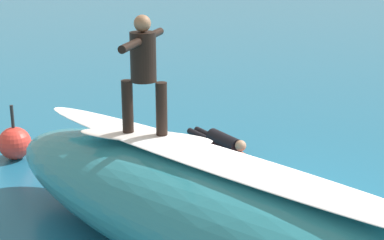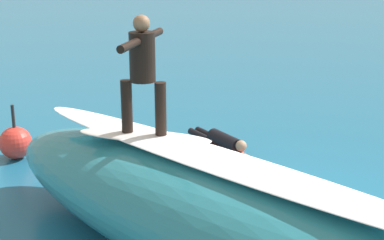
{
  "view_description": "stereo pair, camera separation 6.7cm",
  "coord_description": "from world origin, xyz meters",
  "views": [
    {
      "loc": [
        -2.89,
        7.83,
        4.12
      ],
      "look_at": [
        1.82,
        -0.47,
        1.21
      ],
      "focal_mm": 55.64,
      "sensor_mm": 36.0,
      "label": 1
    },
    {
      "loc": [
        -2.95,
        7.8,
        4.12
      ],
      "look_at": [
        1.82,
        -0.47,
        1.21
      ],
      "focal_mm": 55.64,
      "sensor_mm": 36.0,
      "label": 2
    }
  ],
  "objects": [
    {
      "name": "surfer_paddling",
      "position": [
        2.23,
        -2.36,
        0.22
      ],
      "size": [
        1.68,
        1.04,
        0.32
      ],
      "rotation": [
        0.0,
        0.0,
        2.66
      ],
      "color": "black",
      "rests_on": "surfboard_paddling"
    },
    {
      "name": "buoy_marker",
      "position": [
        5.49,
        0.05,
        0.32
      ],
      "size": [
        0.64,
        0.64,
        1.08
      ],
      "color": "red",
      "rests_on": "ground_plane"
    },
    {
      "name": "surfer_riding",
      "position": [
        1.53,
        1.36,
        2.49
      ],
      "size": [
        0.63,
        1.52,
        1.63
      ],
      "rotation": [
        0.0,
        0.0,
        0.26
      ],
      "color": "black",
      "rests_on": "surfboard_riding"
    },
    {
      "name": "surfboard_riding",
      "position": [
        1.53,
        1.36,
        1.5
      ],
      "size": [
        2.0,
        0.99,
        0.09
      ],
      "primitive_type": "ellipsoid",
      "rotation": [
        0.0,
        0.0,
        0.26
      ],
      "color": "silver",
      "rests_on": "wave_crest"
    },
    {
      "name": "ground_plane",
      "position": [
        0.0,
        0.0,
        0.0
      ],
      "size": [
        120.0,
        120.0,
        0.0
      ],
      "primitive_type": "plane",
      "color": "#196084"
    },
    {
      "name": "surfboard_paddling",
      "position": [
        2.11,
        -2.29,
        0.04
      ],
      "size": [
        2.35,
        1.56,
        0.08
      ],
      "primitive_type": "ellipsoid",
      "rotation": [
        0.0,
        0.0,
        2.66
      ],
      "color": "#E0563D",
      "rests_on": "ground_plane"
    },
    {
      "name": "wave_foam_lip",
      "position": [
        0.16,
        1.69,
        1.5
      ],
      "size": [
        7.12,
        2.44,
        0.08
      ],
      "primitive_type": "ellipsoid",
      "rotation": [
        0.0,
        0.0,
        -0.24
      ],
      "color": "white",
      "rests_on": "wave_crest"
    },
    {
      "name": "wave_crest",
      "position": [
        0.16,
        1.69,
        0.73
      ],
      "size": [
        8.68,
        4.15,
        1.46
      ],
      "primitive_type": "ellipsoid",
      "rotation": [
        0.0,
        0.0,
        -0.24
      ],
      "color": "teal",
      "rests_on": "ground_plane"
    }
  ]
}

